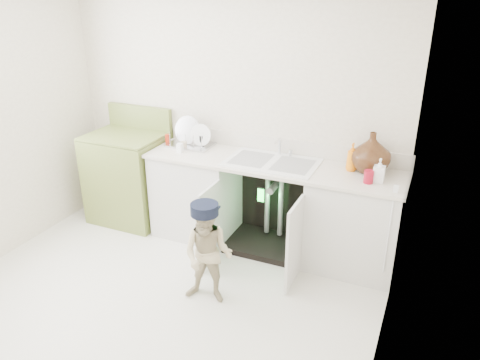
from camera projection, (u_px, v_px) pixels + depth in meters
name	position (u px, v px, depth m)	size (l,w,h in m)	color
ground	(157.00, 302.00, 3.88)	(3.50, 3.50, 0.00)	beige
room_shell	(145.00, 161.00, 3.38)	(6.00, 5.50, 1.26)	#EFE4CD
counter_run	(274.00, 203.00, 4.49)	(2.44, 1.02, 1.26)	silver
avocado_stove	(129.00, 176.00, 5.07)	(0.78, 0.65, 1.21)	olive
repair_worker	(208.00, 253.00, 3.74)	(0.46, 0.85, 0.87)	beige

